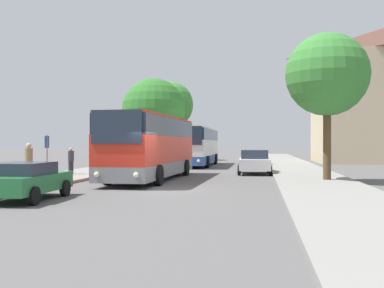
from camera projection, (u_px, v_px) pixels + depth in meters
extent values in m
plane|color=#565454|center=(163.00, 189.00, 19.63)|extent=(300.00, 300.00, 0.00)
cube|color=gray|center=(14.00, 185.00, 20.67)|extent=(4.00, 120.00, 0.15)
cube|color=gray|center=(328.00, 190.00, 18.59)|extent=(4.00, 120.00, 0.15)
cube|color=gray|center=(152.00, 168.00, 24.78)|extent=(2.88, 11.27, 0.70)
cube|color=red|center=(152.00, 149.00, 24.77)|extent=(2.88, 11.27, 1.43)
cube|color=#232D3D|center=(152.00, 128.00, 24.77)|extent=(2.90, 11.05, 0.95)
cube|color=red|center=(152.00, 118.00, 24.77)|extent=(2.82, 11.04, 0.12)
cube|color=#232D3D|center=(116.00, 127.00, 19.24)|extent=(2.28, 0.13, 1.45)
sphere|color=#F4EAC1|center=(97.00, 175.00, 19.38)|extent=(0.24, 0.24, 0.24)
sphere|color=#F4EAC1|center=(136.00, 175.00, 19.06)|extent=(0.24, 0.24, 0.24)
cylinder|color=black|center=(108.00, 175.00, 21.70)|extent=(0.33, 1.01, 1.00)
cylinder|color=black|center=(158.00, 175.00, 21.25)|extent=(0.33, 1.01, 1.00)
cylinder|color=black|center=(146.00, 167.00, 28.31)|extent=(0.33, 1.01, 1.00)
cylinder|color=black|center=(186.00, 168.00, 27.85)|extent=(0.33, 1.01, 1.00)
cube|color=#2D519E|center=(197.00, 159.00, 39.94)|extent=(2.60, 11.62, 0.70)
cube|color=silver|center=(197.00, 148.00, 39.94)|extent=(2.60, 11.62, 1.30)
cube|color=#232D3D|center=(197.00, 135.00, 39.94)|extent=(2.63, 11.39, 0.95)
cube|color=silver|center=(197.00, 129.00, 39.94)|extent=(2.55, 11.39, 0.12)
cube|color=#232D3D|center=(187.00, 135.00, 34.16)|extent=(2.34, 0.06, 1.45)
sphere|color=#F4EAC1|center=(175.00, 161.00, 34.28)|extent=(0.24, 0.24, 0.24)
sphere|color=#F4EAC1|center=(199.00, 161.00, 34.01)|extent=(0.24, 0.24, 0.24)
cylinder|color=black|center=(176.00, 162.00, 36.69)|extent=(0.30, 1.00, 1.00)
cylinder|color=black|center=(207.00, 162.00, 36.30)|extent=(0.30, 1.00, 1.00)
cylinder|color=black|center=(189.00, 159.00, 43.58)|extent=(0.30, 1.00, 1.00)
cylinder|color=black|center=(216.00, 159.00, 43.20)|extent=(0.30, 1.00, 1.00)
cube|color=#236B38|center=(25.00, 183.00, 15.90)|extent=(2.03, 4.11, 0.61)
cube|color=#232D3D|center=(23.00, 169.00, 15.74)|extent=(1.75, 2.15, 0.42)
cylinder|color=black|center=(17.00, 188.00, 17.27)|extent=(0.22, 0.62, 0.62)
cylinder|color=black|center=(65.00, 188.00, 17.03)|extent=(0.22, 0.62, 0.62)
cylinder|color=black|center=(34.00, 196.00, 14.54)|extent=(0.22, 0.62, 0.62)
cube|color=silver|center=(254.00, 164.00, 29.31)|extent=(2.05, 4.33, 0.69)
cube|color=#232D3D|center=(254.00, 154.00, 29.48)|extent=(1.76, 2.27, 0.57)
cylinder|color=black|center=(270.00, 171.00, 27.88)|extent=(0.22, 0.63, 0.62)
cylinder|color=black|center=(239.00, 170.00, 28.11)|extent=(0.22, 0.63, 0.62)
cylinder|color=black|center=(268.00, 168.00, 30.51)|extent=(0.22, 0.63, 0.62)
cylinder|color=black|center=(240.00, 168.00, 30.75)|extent=(0.22, 0.63, 0.62)
cube|color=slate|center=(256.00, 159.00, 39.83)|extent=(1.88, 4.49, 0.61)
cube|color=#232D3D|center=(256.00, 153.00, 40.01)|extent=(1.64, 2.34, 0.49)
cylinder|color=black|center=(266.00, 163.00, 38.32)|extent=(0.20, 0.62, 0.62)
cylinder|color=black|center=(244.00, 163.00, 38.60)|extent=(0.20, 0.62, 0.62)
cylinder|color=black|center=(266.00, 162.00, 41.06)|extent=(0.20, 0.62, 0.62)
cylinder|color=black|center=(246.00, 162.00, 41.35)|extent=(0.20, 0.62, 0.62)
cylinder|color=gray|center=(47.00, 158.00, 22.68)|extent=(0.08, 0.08, 2.28)
cube|color=#1E56A3|center=(47.00, 142.00, 22.68)|extent=(0.03, 0.45, 0.60)
cylinder|color=#23232D|center=(29.00, 174.00, 20.72)|extent=(0.30, 0.30, 0.89)
cylinder|color=olive|center=(29.00, 156.00, 20.72)|extent=(0.36, 0.36, 0.74)
sphere|color=tan|center=(29.00, 146.00, 20.72)|extent=(0.24, 0.24, 0.24)
cylinder|color=#23232D|center=(71.00, 168.00, 27.14)|extent=(0.30, 0.30, 0.76)
cylinder|color=#333338|center=(71.00, 156.00, 27.14)|extent=(0.36, 0.36, 0.64)
sphere|color=tan|center=(71.00, 149.00, 27.14)|extent=(0.21, 0.21, 0.21)
cylinder|color=brown|center=(154.00, 148.00, 44.30)|extent=(0.40, 0.40, 2.78)
sphere|color=#2D7028|center=(154.00, 110.00, 44.29)|extent=(6.28, 6.28, 6.28)
cylinder|color=brown|center=(170.00, 141.00, 53.16)|extent=(0.40, 0.40, 4.35)
sphere|color=#387F33|center=(170.00, 105.00, 53.15)|extent=(5.49, 5.49, 5.49)
cylinder|color=#513D23|center=(327.00, 143.00, 23.04)|extent=(0.40, 0.40, 3.81)
sphere|color=#387F33|center=(327.00, 74.00, 23.03)|extent=(4.25, 4.25, 4.25)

